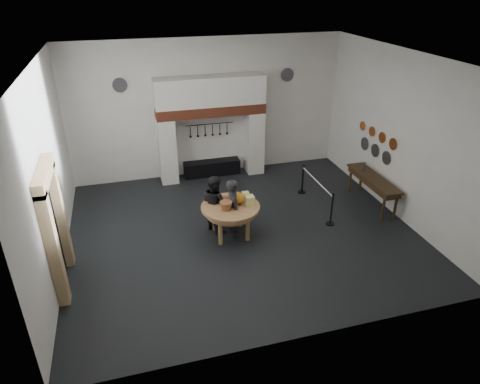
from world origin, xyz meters
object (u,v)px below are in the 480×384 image
object	(u,v)px
barrier_post_far	(303,180)
iron_range	(212,168)
visitor_far	(215,203)
barrier_post_near	(332,210)
visitor_near	(233,208)
side_table	(374,178)
work_table	(230,207)

from	to	relation	value
barrier_post_far	iron_range	bearing A→B (deg)	139.56
visitor_far	barrier_post_near	xyz separation A→B (m)	(3.12, -0.62, -0.34)
visitor_near	barrier_post_far	world-z (taller)	visitor_near
iron_range	visitor_near	world-z (taller)	visitor_near
visitor_far	barrier_post_near	bearing A→B (deg)	-124.92
visitor_near	iron_range	bearing A→B (deg)	-1.04
iron_range	side_table	world-z (taller)	side_table
visitor_far	barrier_post_far	bearing A→B (deg)	-89.78
visitor_near	side_table	distance (m)	4.39
visitor_near	barrier_post_near	world-z (taller)	visitor_near
iron_range	work_table	size ratio (longest dim) A/B	1.25
work_table	barrier_post_near	xyz separation A→B (m)	(2.79, -0.23, -0.39)
visitor_far	work_table	bearing A→B (deg)	-164.28
barrier_post_far	visitor_near	bearing A→B (deg)	-146.77
visitor_near	barrier_post_far	size ratio (longest dim) A/B	1.79
visitor_near	barrier_post_far	bearing A→B (deg)	-53.86
work_table	barrier_post_far	distance (m)	3.33
visitor_far	barrier_post_far	size ratio (longest dim) A/B	1.76
visitor_near	barrier_post_near	bearing A→B (deg)	-91.73
visitor_far	barrier_post_near	world-z (taller)	visitor_far
barrier_post_near	barrier_post_far	size ratio (longest dim) A/B	1.00
visitor_near	visitor_far	size ratio (longest dim) A/B	1.02
barrier_post_far	side_table	bearing A→B (deg)	-38.22
iron_range	work_table	bearing A→B (deg)	-95.10
visitor_far	side_table	bearing A→B (deg)	-112.71
work_table	visitor_far	distance (m)	0.51
work_table	visitor_near	distance (m)	0.08
side_table	barrier_post_near	xyz separation A→B (m)	(-1.65, -0.70, -0.42)
iron_range	visitor_far	size ratio (longest dim) A/B	1.20
visitor_far	barrier_post_far	distance (m)	3.42
iron_range	barrier_post_far	xyz separation A→B (m)	(2.45, -2.09, 0.20)
side_table	iron_range	bearing A→B (deg)	140.44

